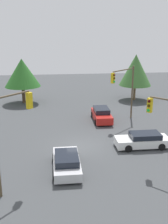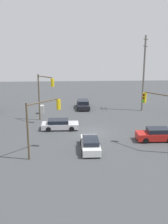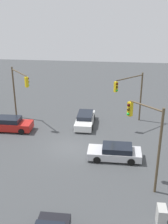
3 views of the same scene
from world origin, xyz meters
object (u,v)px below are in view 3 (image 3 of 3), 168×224
at_px(sedan_white, 85,119).
at_px(sedan_silver, 115,152).
at_px(traffic_signal_main, 19,86).
at_px(sedan_red, 11,124).
at_px(traffic_signal_cross, 131,91).
at_px(electrical_cabinet, 161,216).
at_px(traffic_signal_aux, 147,132).

xyz_separation_m(sedan_white, sedan_silver, (6.83, 3.37, -0.01)).
bearing_deg(traffic_signal_main, sedan_white, 47.73).
relative_size(sedan_white, traffic_signal_main, 0.78).
bearing_deg(sedan_red, sedan_white, 106.97).
height_order(sedan_silver, traffic_signal_cross, traffic_signal_cross).
relative_size(sedan_white, sedan_red, 1.08).
bearing_deg(electrical_cabinet, sedan_white, -156.35).
xyz_separation_m(sedan_white, traffic_signal_main, (-0.10, -7.24, 3.49)).
xyz_separation_m(sedan_silver, traffic_signal_aux, (3.50, 2.10, 3.72)).
bearing_deg(electrical_cabinet, traffic_signal_main, -136.85).
distance_m(sedan_white, traffic_signal_main, 8.04).
relative_size(sedan_red, electrical_cabinet, 3.37).
height_order(sedan_white, traffic_signal_cross, traffic_signal_cross).
relative_size(traffic_signal_main, electrical_cabinet, 4.64).
xyz_separation_m(sedan_silver, traffic_signal_cross, (-7.60, 1.45, 3.24)).
distance_m(traffic_signal_main, traffic_signal_cross, 12.07).
xyz_separation_m(traffic_signal_cross, traffic_signal_aux, (11.10, 0.65, 0.49)).
relative_size(sedan_silver, traffic_signal_aux, 0.71).
relative_size(traffic_signal_main, traffic_signal_aux, 0.93).
bearing_deg(sedan_white, sedan_red, 16.97).
bearing_deg(sedan_white, traffic_signal_main, -0.82).
xyz_separation_m(sedan_red, traffic_signal_aux, (8.01, 13.07, 3.65)).
bearing_deg(traffic_signal_aux, traffic_signal_cross, -43.33).
bearing_deg(traffic_signal_aux, traffic_signal_main, 3.91).
height_order(sedan_red, traffic_signal_main, traffic_signal_main).
distance_m(traffic_signal_cross, traffic_signal_aux, 11.13).
height_order(sedan_silver, electrical_cabinet, electrical_cabinet).
height_order(traffic_signal_main, traffic_signal_cross, traffic_signal_main).
distance_m(sedan_silver, traffic_signal_main, 13.14).
bearing_deg(sedan_silver, electrical_cabinet, -158.84).
height_order(sedan_white, electrical_cabinet, sedan_white).
bearing_deg(traffic_signal_main, electrical_cabinet, 1.71).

